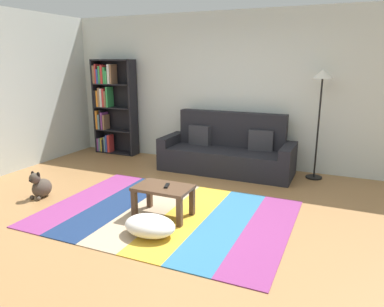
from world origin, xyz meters
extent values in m
plane|color=#9E7042|center=(0.00, 0.00, 0.00)|extent=(14.00, 14.00, 0.00)
cube|color=silver|center=(0.00, 2.55, 1.35)|extent=(6.80, 0.10, 2.70)
cube|color=silver|center=(-3.40, 0.75, 1.35)|extent=(0.10, 5.50, 2.70)
cube|color=#843370|center=(-1.38, -0.03, 0.01)|extent=(0.50, 2.16, 0.01)
cube|color=navy|center=(-0.87, -0.03, 0.01)|extent=(0.50, 2.16, 0.01)
cube|color=tan|center=(-0.37, -0.03, 0.01)|extent=(0.50, 2.16, 0.01)
cube|color=gold|center=(0.13, -0.03, 0.01)|extent=(0.50, 2.16, 0.01)
cube|color=teal|center=(0.64, -0.03, 0.01)|extent=(0.50, 2.16, 0.01)
cube|color=#843370|center=(1.14, -0.03, 0.01)|extent=(0.50, 2.16, 0.01)
cube|color=black|center=(-0.01, 1.95, 0.20)|extent=(1.90, 0.80, 0.40)
cube|color=black|center=(-0.01, 2.25, 0.70)|extent=(1.90, 0.20, 0.60)
cube|color=black|center=(-1.05, 1.95, 0.28)|extent=(0.18, 0.80, 0.56)
cube|color=black|center=(1.03, 1.95, 0.28)|extent=(0.18, 0.80, 0.56)
cube|color=#333338|center=(-0.56, 2.13, 0.56)|extent=(0.42, 0.19, 0.36)
cube|color=#333338|center=(0.54, 2.13, 0.56)|extent=(0.42, 0.19, 0.36)
cube|color=black|center=(-2.93, 2.30, 0.94)|extent=(0.04, 0.28, 1.89)
cube|color=black|center=(-2.06, 2.30, 0.94)|extent=(0.04, 0.28, 1.89)
cube|color=black|center=(-2.49, 2.43, 0.94)|extent=(0.90, 0.01, 1.89)
cube|color=black|center=(-2.49, 2.30, 0.02)|extent=(0.86, 0.28, 0.02)
cube|color=black|center=(-2.49, 2.30, 0.48)|extent=(0.86, 0.28, 0.02)
cube|color=black|center=(-2.49, 2.30, 0.94)|extent=(0.86, 0.28, 0.02)
cube|color=black|center=(-2.49, 2.30, 1.41)|extent=(0.86, 0.28, 0.02)
cube|color=black|center=(-2.49, 2.30, 1.87)|extent=(0.86, 0.28, 0.02)
cube|color=purple|center=(-2.89, 2.29, 0.16)|extent=(0.03, 0.24, 0.26)
cube|color=#668C99|center=(-2.85, 2.27, 0.16)|extent=(0.03, 0.19, 0.27)
cube|color=gold|center=(-2.80, 2.29, 0.17)|extent=(0.03, 0.25, 0.28)
cube|color=black|center=(-2.77, 2.25, 0.15)|extent=(0.04, 0.16, 0.25)
cube|color=#668C99|center=(-2.72, 2.25, 0.18)|extent=(0.03, 0.17, 0.31)
cube|color=#334CB2|center=(-2.67, 2.26, 0.20)|extent=(0.03, 0.18, 0.35)
cube|color=red|center=(-2.62, 2.25, 0.20)|extent=(0.05, 0.17, 0.35)
cube|color=orange|center=(-2.88, 2.28, 0.68)|extent=(0.05, 0.22, 0.38)
cube|color=#668C99|center=(-2.83, 2.29, 0.64)|extent=(0.04, 0.24, 0.30)
cube|color=black|center=(-2.79, 2.27, 0.69)|extent=(0.03, 0.19, 0.41)
cube|color=purple|center=(-2.76, 2.28, 0.67)|extent=(0.03, 0.22, 0.35)
cube|color=#8C6647|center=(-2.71, 2.27, 0.64)|extent=(0.04, 0.19, 0.30)
cube|color=black|center=(-2.89, 2.25, 1.12)|extent=(0.04, 0.16, 0.32)
cube|color=orange|center=(-2.84, 2.26, 1.12)|extent=(0.04, 0.19, 0.32)
cube|color=#8C6647|center=(-2.79, 2.27, 1.14)|extent=(0.04, 0.20, 0.38)
cube|color=silver|center=(-2.74, 2.25, 1.14)|extent=(0.05, 0.16, 0.37)
cube|color=red|center=(-2.69, 2.26, 1.14)|extent=(0.04, 0.18, 0.37)
cube|color=#8C6647|center=(-2.64, 2.26, 1.11)|extent=(0.04, 0.19, 0.32)
cube|color=green|center=(-2.59, 2.28, 1.16)|extent=(0.04, 0.21, 0.40)
cube|color=#8C6647|center=(-2.88, 2.28, 1.59)|extent=(0.05, 0.23, 0.35)
cube|color=red|center=(-2.84, 2.30, 1.61)|extent=(0.03, 0.25, 0.38)
cube|color=#334CB2|center=(-2.80, 2.25, 1.56)|extent=(0.04, 0.16, 0.28)
cube|color=green|center=(-2.75, 2.30, 1.59)|extent=(0.04, 0.25, 0.34)
cube|color=red|center=(-2.69, 2.29, 1.60)|extent=(0.05, 0.24, 0.36)
cube|color=green|center=(-2.63, 2.25, 1.58)|extent=(0.04, 0.16, 0.32)
cube|color=green|center=(-2.59, 2.27, 1.54)|extent=(0.04, 0.21, 0.25)
cube|color=silver|center=(-2.53, 2.29, 1.61)|extent=(0.05, 0.24, 0.38)
cube|color=#8C6647|center=(-2.47, 2.28, 1.60)|extent=(0.03, 0.21, 0.37)
cube|color=#513826|center=(-0.12, -0.11, 0.38)|extent=(0.68, 0.44, 0.04)
cube|color=#513826|center=(-0.42, -0.29, 0.18)|extent=(0.06, 0.06, 0.35)
cube|color=#513826|center=(0.19, -0.29, 0.18)|extent=(0.06, 0.06, 0.35)
cube|color=#513826|center=(-0.42, 0.07, 0.18)|extent=(0.06, 0.06, 0.35)
cube|color=#513826|center=(0.19, 0.07, 0.18)|extent=(0.06, 0.06, 0.35)
ellipsoid|color=white|center=(-0.01, -0.61, 0.12)|extent=(0.58, 0.42, 0.22)
ellipsoid|color=#473D33|center=(-2.00, -0.20, 0.13)|extent=(0.22, 0.30, 0.26)
sphere|color=#473D33|center=(-2.00, -0.31, 0.30)|extent=(0.15, 0.15, 0.15)
ellipsoid|color=black|center=(-2.00, -0.37, 0.29)|extent=(0.06, 0.07, 0.05)
ellipsoid|color=black|center=(-2.05, -0.29, 0.36)|extent=(0.05, 0.04, 0.08)
ellipsoid|color=black|center=(-1.94, -0.29, 0.36)|extent=(0.05, 0.04, 0.08)
sphere|color=#473D33|center=(-2.06, -0.34, 0.03)|extent=(0.06, 0.06, 0.06)
sphere|color=#473D33|center=(-1.94, -0.34, 0.03)|extent=(0.06, 0.06, 0.06)
cylinder|color=black|center=(1.42, 2.21, 0.01)|extent=(0.26, 0.26, 0.02)
cylinder|color=black|center=(1.42, 2.21, 0.81)|extent=(0.03, 0.03, 1.57)
cone|color=white|center=(1.42, 2.21, 1.67)|extent=(0.32, 0.32, 0.14)
cube|color=black|center=(-0.07, -0.09, 0.40)|extent=(0.08, 0.16, 0.02)
camera|label=1|loc=(1.85, -3.72, 1.86)|focal=33.70mm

